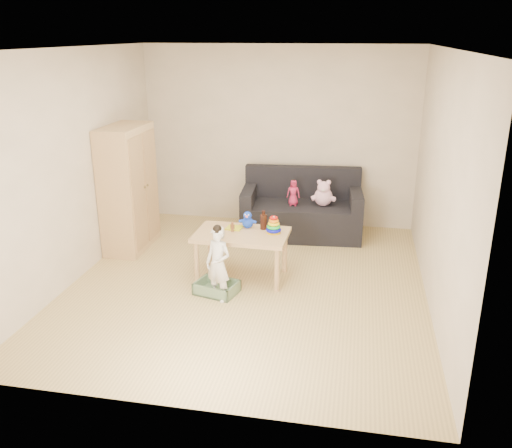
% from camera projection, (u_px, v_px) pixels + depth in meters
% --- Properties ---
extents(room, '(4.50, 4.50, 4.50)m').
position_uv_depth(room, '(247.00, 175.00, 5.83)').
color(room, tan).
rests_on(room, ground).
extents(wardrobe, '(0.45, 0.91, 1.64)m').
position_uv_depth(wardrobe, '(128.00, 188.00, 7.08)').
color(wardrobe, tan).
rests_on(wardrobe, ground).
extents(sofa, '(1.72, 0.96, 0.47)m').
position_uv_depth(sofa, '(301.00, 219.00, 7.70)').
color(sofa, black).
rests_on(sofa, ground).
extents(play_table, '(1.08, 0.70, 0.56)m').
position_uv_depth(play_table, '(242.00, 255.00, 6.34)').
color(play_table, tan).
rests_on(play_table, ground).
extents(storage_bin, '(0.52, 0.43, 0.13)m').
position_uv_depth(storage_bin, '(217.00, 287.00, 6.02)').
color(storage_bin, '#607E5B').
rests_on(storage_bin, ground).
extents(toddler, '(0.36, 0.31, 0.82)m').
position_uv_depth(toddler, '(218.00, 265.00, 5.77)').
color(toddler, white).
rests_on(toddler, ground).
extents(pink_bear, '(0.33, 0.31, 0.31)m').
position_uv_depth(pink_bear, '(323.00, 195.00, 7.50)').
color(pink_bear, '#FFBBDB').
rests_on(pink_bear, sofa).
extents(doll, '(0.18, 0.13, 0.35)m').
position_uv_depth(doll, '(293.00, 193.00, 7.49)').
color(doll, '#CE2656').
rests_on(doll, sofa).
extents(ring_stacker, '(0.18, 0.18, 0.20)m').
position_uv_depth(ring_stacker, '(274.00, 226.00, 6.22)').
color(ring_stacker, gold).
rests_on(ring_stacker, play_table).
extents(brown_bottle, '(0.08, 0.08, 0.23)m').
position_uv_depth(brown_bottle, '(264.00, 221.00, 6.34)').
color(brown_bottle, black).
rests_on(brown_bottle, play_table).
extents(blue_plush, '(0.18, 0.15, 0.21)m').
position_uv_depth(blue_plush, '(248.00, 219.00, 6.38)').
color(blue_plush, blue).
rests_on(blue_plush, play_table).
extents(wooden_figure, '(0.05, 0.04, 0.12)m').
position_uv_depth(wooden_figure, '(232.00, 227.00, 6.26)').
color(wooden_figure, brown).
rests_on(wooden_figure, play_table).
extents(yellow_book, '(0.20, 0.20, 0.01)m').
position_uv_depth(yellow_book, '(234.00, 228.00, 6.39)').
color(yellow_book, '#CBCE15').
rests_on(yellow_book, play_table).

